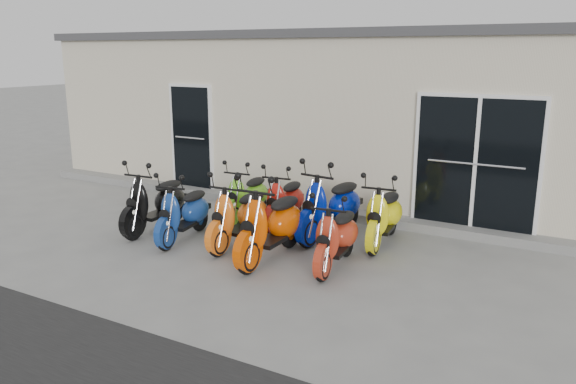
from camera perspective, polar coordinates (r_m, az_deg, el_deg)
name	(u,v)px	position (r m, az deg, el deg)	size (l,w,h in m)	color
ground	(269,247)	(8.79, -1.92, -5.58)	(80.00, 80.00, 0.00)	gray
building	(387,113)	(13.08, 9.98, 7.92)	(14.00, 6.00, 3.20)	beige
roof_cap	(390,36)	(13.01, 10.30, 15.29)	(14.20, 6.20, 0.16)	#3F3F42
front_step	(325,211)	(10.46, 3.80, -1.93)	(14.00, 0.40, 0.15)	gray
door_left	(192,135)	(12.02, -9.76, 5.77)	(1.07, 0.08, 2.22)	black
door_right	(476,160)	(9.55, 18.55, 3.12)	(2.02, 0.08, 2.22)	black
scooter_front_black	(155,194)	(9.67, -13.36, -0.22)	(0.62, 1.71, 1.27)	black
scooter_front_blue	(184,205)	(9.08, -10.57, -1.29)	(0.58, 1.59, 1.17)	navy
scooter_front_orange_a	(239,207)	(8.70, -4.98, -1.56)	(0.61, 1.67, 1.24)	orange
scooter_front_orange_b	(271,215)	(8.06, -1.71, -2.31)	(0.67, 1.85, 1.37)	#DD4901
scooter_front_red	(337,228)	(7.81, 4.97, -3.69)	(0.57, 1.57, 1.16)	#AD2E18
scooter_back_green	(247,189)	(10.00, -4.19, 0.28)	(0.57, 1.57, 1.16)	#73DA27
scooter_back_red	(285,194)	(9.60, -0.34, -0.24)	(0.57, 1.58, 1.17)	#AF1A10
scooter_back_blue	(331,197)	(9.04, 4.42, -0.53)	(0.67, 1.84, 1.36)	#031896
scooter_back_yellow	(384,207)	(8.84, 9.74, -1.52)	(0.60, 1.65, 1.22)	yellow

